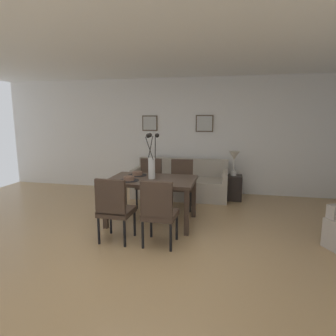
% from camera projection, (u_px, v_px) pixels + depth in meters
% --- Properties ---
extents(ground_plane, '(9.00, 9.00, 0.00)m').
position_uv_depth(ground_plane, '(144.00, 250.00, 3.80)').
color(ground_plane, tan).
extents(back_wall_panel, '(9.00, 0.10, 2.60)m').
position_uv_depth(back_wall_panel, '(184.00, 136.00, 6.70)').
color(back_wall_panel, silver).
rests_on(back_wall_panel, ground).
extents(ceiling_panel, '(9.00, 7.20, 0.08)m').
position_uv_depth(ceiling_panel, '(150.00, 45.00, 3.73)').
color(ceiling_panel, white).
extents(dining_table, '(1.40, 0.94, 0.74)m').
position_uv_depth(dining_table, '(152.00, 184.00, 4.71)').
color(dining_table, '#3D2D23').
rests_on(dining_table, ground).
extents(dining_chair_near_left, '(0.45, 0.45, 0.92)m').
position_uv_depth(dining_chair_near_left, '(114.00, 207.00, 3.97)').
color(dining_chair_near_left, '#3D2D23').
rests_on(dining_chair_near_left, ground).
extents(dining_chair_near_right, '(0.45, 0.45, 0.92)m').
position_uv_depth(dining_chair_near_right, '(150.00, 180.00, 5.66)').
color(dining_chair_near_right, '#3D2D23').
rests_on(dining_chair_near_right, ground).
extents(dining_chair_far_left, '(0.45, 0.45, 0.92)m').
position_uv_depth(dining_chair_far_left, '(159.00, 210.00, 3.84)').
color(dining_chair_far_left, '#3D2D23').
rests_on(dining_chair_far_left, ground).
extents(dining_chair_far_right, '(0.47, 0.47, 0.92)m').
position_uv_depth(dining_chair_far_right, '(181.00, 181.00, 5.53)').
color(dining_chair_far_right, '#3D2D23').
rests_on(dining_chair_far_right, ground).
extents(centerpiece_vase, '(0.21, 0.23, 0.73)m').
position_uv_depth(centerpiece_vase, '(152.00, 161.00, 4.65)').
color(centerpiece_vase, silver).
rests_on(centerpiece_vase, dining_table).
extents(placemat_near_left, '(0.32, 0.32, 0.01)m').
position_uv_depth(placemat_near_left, '(129.00, 180.00, 4.56)').
color(placemat_near_left, black).
rests_on(placemat_near_left, dining_table).
extents(bowl_near_left, '(0.17, 0.17, 0.07)m').
position_uv_depth(bowl_near_left, '(129.00, 178.00, 4.55)').
color(bowl_near_left, brown).
rests_on(bowl_near_left, dining_table).
extents(placemat_near_right, '(0.32, 0.32, 0.01)m').
position_uv_depth(placemat_near_right, '(137.00, 175.00, 4.96)').
color(placemat_near_right, black).
rests_on(placemat_near_right, dining_table).
extents(bowl_near_right, '(0.17, 0.17, 0.07)m').
position_uv_depth(bowl_near_right, '(137.00, 173.00, 4.96)').
color(bowl_near_right, brown).
rests_on(bowl_near_right, dining_table).
extents(sofa, '(2.02, 0.84, 0.80)m').
position_uv_depth(sofa, '(181.00, 184.00, 6.35)').
color(sofa, '#A89E8E').
rests_on(sofa, ground).
extents(side_table, '(0.36, 0.36, 0.52)m').
position_uv_depth(side_table, '(233.00, 188.00, 6.10)').
color(side_table, black).
rests_on(side_table, ground).
extents(table_lamp, '(0.22, 0.22, 0.51)m').
position_uv_depth(table_lamp, '(234.00, 158.00, 5.99)').
color(table_lamp, beige).
rests_on(table_lamp, side_table).
extents(framed_picture_left, '(0.36, 0.03, 0.36)m').
position_uv_depth(framed_picture_left, '(150.00, 123.00, 6.76)').
color(framed_picture_left, '#473828').
extents(framed_picture_center, '(0.39, 0.03, 0.38)m').
position_uv_depth(framed_picture_center, '(204.00, 123.00, 6.49)').
color(framed_picture_center, '#473828').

